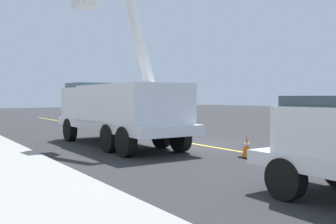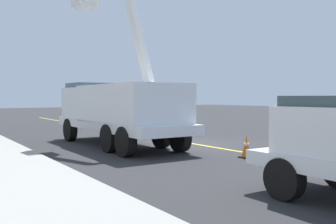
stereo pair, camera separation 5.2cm
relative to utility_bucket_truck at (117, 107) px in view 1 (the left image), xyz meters
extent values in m
plane|color=#2D2D30|center=(-1.14, -2.95, -1.62)|extent=(120.00, 120.00, 0.00)
cube|color=yellow|center=(-1.14, -2.95, -1.62)|extent=(49.86, 4.12, 0.01)
cube|color=white|center=(-0.19, 0.00, -0.72)|extent=(8.37, 3.14, 0.36)
cube|color=white|center=(2.42, -0.21, 0.05)|extent=(2.80, 2.55, 1.60)
cube|color=#384C56|center=(2.62, -0.23, 0.75)|extent=(1.96, 2.24, 0.64)
cube|color=white|center=(-1.17, 0.07, 0.00)|extent=(5.43, 2.91, 1.80)
cube|color=white|center=(-2.10, 0.28, 2.63)|extent=(1.41, 0.50, 3.46)
cylinder|color=black|center=(2.76, 0.89, -1.10)|extent=(1.06, 0.42, 1.04)
cylinder|color=black|center=(2.58, -1.35, -1.10)|extent=(1.06, 0.42, 1.04)
cylinder|color=black|center=(-1.58, 1.23, -1.10)|extent=(1.06, 0.42, 1.04)
cylinder|color=black|center=(-1.75, -1.01, -1.10)|extent=(1.06, 0.42, 1.04)
cylinder|color=black|center=(-2.88, 1.34, -1.10)|extent=(1.06, 0.42, 1.04)
cylinder|color=black|center=(-3.06, -0.90, -1.10)|extent=(1.06, 0.42, 1.04)
cube|color=#384C56|center=(-9.91, 0.77, 0.16)|extent=(1.48, 1.86, 0.56)
cylinder|color=black|center=(-9.42, 1.68, -1.20)|extent=(0.86, 0.37, 0.84)
cube|color=maroon|center=(8.11, -6.35, -0.83)|extent=(4.94, 2.27, 0.70)
cube|color=#384C56|center=(8.26, -6.36, -0.23)|extent=(3.58, 1.94, 0.60)
cylinder|color=black|center=(6.41, -7.07, -1.28)|extent=(0.70, 0.29, 0.68)
cylinder|color=black|center=(6.55, -5.37, -1.28)|extent=(0.70, 0.29, 0.68)
cylinder|color=black|center=(9.67, -7.33, -1.28)|extent=(0.70, 0.29, 0.68)
cylinder|color=black|center=(9.80, -5.63, -1.28)|extent=(0.70, 0.29, 0.68)
cube|color=black|center=(-5.49, -1.78, -1.60)|extent=(0.40, 0.40, 0.04)
cone|color=orange|center=(-5.49, -1.78, -1.23)|extent=(0.32, 0.32, 0.70)
cylinder|color=white|center=(-5.49, -1.78, -1.16)|extent=(0.20, 0.20, 0.08)
cube|color=black|center=(3.69, -2.51, -1.60)|extent=(0.40, 0.40, 0.04)
cone|color=orange|center=(3.69, -2.51, -1.21)|extent=(0.32, 0.32, 0.74)
cylinder|color=white|center=(3.69, -2.51, -1.14)|extent=(0.20, 0.20, 0.08)
camera|label=1|loc=(-13.88, 8.09, 0.42)|focal=40.76mm
camera|label=2|loc=(-13.91, 8.05, 0.42)|focal=40.76mm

